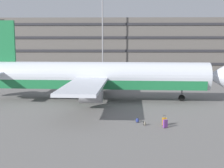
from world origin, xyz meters
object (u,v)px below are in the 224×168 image
(suitcase_large, at_px, (164,121))
(backpack_red, at_px, (145,123))
(suitcase_black, at_px, (165,124))
(backpack_laid_flat, at_px, (137,120))
(airliner, at_px, (98,77))

(suitcase_large, bearing_deg, backpack_red, 179.06)
(suitcase_black, distance_m, backpack_laid_flat, 3.23)
(suitcase_large, xyz_separation_m, backpack_laid_flat, (-2.64, 1.08, -0.21))
(airliner, bearing_deg, backpack_laid_flat, -67.80)
(backpack_laid_flat, bearing_deg, suitcase_large, -22.29)
(airliner, height_order, suitcase_large, airliner)
(suitcase_large, distance_m, backpack_red, 1.97)
(airliner, xyz_separation_m, suitcase_large, (7.64, -13.33, -2.92))
(backpack_red, bearing_deg, suitcase_large, -0.94)
(airliner, distance_m, backpack_red, 14.80)
(suitcase_black, xyz_separation_m, backpack_red, (-1.92, 0.84, -0.23))
(suitcase_black, bearing_deg, airliner, 118.29)
(backpack_red, relative_size, backpack_laid_flat, 0.91)
(airliner, relative_size, suitcase_large, 35.87)
(suitcase_large, xyz_separation_m, suitcase_black, (-0.03, -0.80, 0.00))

